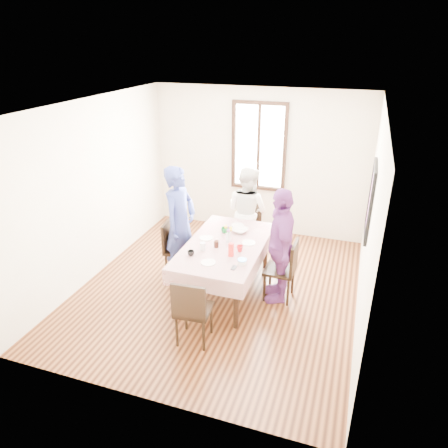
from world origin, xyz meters
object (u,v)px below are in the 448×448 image
at_px(chair_far, 247,230).
at_px(person_far, 247,212).
at_px(chair_left, 180,250).
at_px(chair_near, 194,309).
at_px(dining_table, 225,267).
at_px(person_left, 180,224).
at_px(chair_right, 280,270).
at_px(person_right, 280,246).

bearing_deg(chair_far, person_far, 85.52).
relative_size(chair_left, chair_near, 1.00).
bearing_deg(chair_far, chair_near, 85.52).
relative_size(dining_table, person_left, 0.97).
relative_size(chair_right, person_far, 0.58).
xyz_separation_m(chair_left, chair_far, (0.80, 1.04, 0.00)).
distance_m(chair_near, person_left, 1.64).
distance_m(chair_left, person_left, 0.44).
bearing_deg(chair_far, chair_left, 47.88).
distance_m(person_left, person_right, 1.57).
bearing_deg(chair_left, chair_near, 24.27).
height_order(dining_table, chair_far, chair_far).
xyz_separation_m(chair_near, person_right, (0.78, 1.26, 0.38)).
xyz_separation_m(chair_far, chair_near, (0.00, -2.41, 0.00)).
xyz_separation_m(chair_right, person_far, (-0.80, 1.13, 0.33)).
distance_m(chair_right, chair_far, 1.40).
xyz_separation_m(chair_near, person_left, (-0.78, 1.37, 0.44)).
distance_m(chair_left, chair_right, 1.61).
relative_size(chair_left, person_right, 0.54).
height_order(dining_table, chair_near, chair_near).
relative_size(chair_right, chair_far, 1.00).
bearing_deg(chair_right, person_left, 87.31).
bearing_deg(chair_far, person_left, 48.62).
xyz_separation_m(person_left, person_far, (0.78, 1.02, -0.11)).
bearing_deg(chair_left, chair_right, 79.98).
xyz_separation_m(dining_table, chair_near, (0.00, -1.20, 0.08)).
bearing_deg(chair_near, chair_far, 85.26).
bearing_deg(person_far, dining_table, 114.50).
distance_m(dining_table, person_right, 0.91).
bearing_deg(chair_left, dining_table, 72.32).
distance_m(dining_table, chair_left, 0.82).
bearing_deg(person_far, person_left, 77.01).
xyz_separation_m(chair_left, person_left, (0.02, 0.00, 0.44)).
xyz_separation_m(chair_left, chair_near, (0.80, -1.37, 0.00)).
xyz_separation_m(dining_table, chair_far, (0.00, 1.20, 0.08)).
xyz_separation_m(chair_right, chair_far, (-0.80, 1.15, 0.00)).
height_order(chair_right, person_far, person_far).
bearing_deg(chair_near, person_right, 53.44).
xyz_separation_m(dining_table, chair_right, (0.80, 0.05, 0.08)).
xyz_separation_m(chair_right, person_right, (-0.02, 0.00, 0.38)).
distance_m(chair_right, chair_near, 1.49).
bearing_deg(chair_near, person_far, 85.26).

